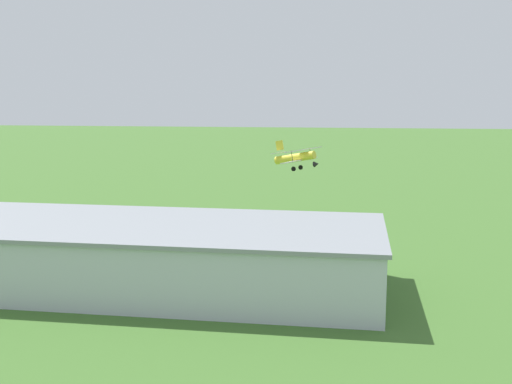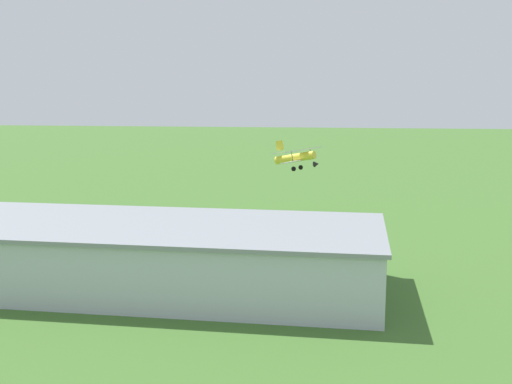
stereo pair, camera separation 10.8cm
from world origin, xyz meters
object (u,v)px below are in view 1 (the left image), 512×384
at_px(car_black, 0,236).
at_px(person_by_parked_cars, 71,229).
at_px(biplane, 297,157).
at_px(person_walking_on_apron, 85,232).
at_px(person_near_hangar_door, 309,236).
at_px(hangar, 157,255).
at_px(person_beside_truck, 27,227).
at_px(person_crossing_taxiway, 335,238).

height_order(car_black, person_by_parked_cars, person_by_parked_cars).
distance_m(biplane, person_by_parked_cars, 30.90).
height_order(person_walking_on_apron, person_near_hangar_door, person_walking_on_apron).
bearing_deg(person_by_parked_cars, person_near_hangar_door, 179.67).
height_order(hangar, person_near_hangar_door, hangar).
xyz_separation_m(person_beside_truck, person_crossing_taxiway, (-37.49, 0.84, 0.00)).
height_order(hangar, person_by_parked_cars, hangar).
bearing_deg(person_by_parked_cars, car_black, 32.06).
relative_size(person_near_hangar_door, person_crossing_taxiway, 0.95).
bearing_deg(person_beside_truck, person_near_hangar_door, 179.41).
relative_size(car_black, person_by_parked_cars, 2.44).
bearing_deg(biplane, car_black, 28.60).
bearing_deg(person_by_parked_cars, person_walking_on_apron, 151.44).
height_order(hangar, biplane, biplane).
distance_m(person_by_parked_cars, person_walking_on_apron, 2.52).
height_order(person_by_parked_cars, person_walking_on_apron, same).
bearing_deg(car_black, biplane, -151.40).
distance_m(hangar, biplane, 34.14).
distance_m(person_beside_truck, person_walking_on_apron, 8.07).
distance_m(biplane, person_beside_truck, 35.88).
relative_size(person_walking_on_apron, person_near_hangar_door, 1.06).
bearing_deg(person_near_hangar_door, person_beside_truck, -0.59).
distance_m(person_walking_on_apron, person_near_hangar_door, 26.60).
bearing_deg(car_black, person_by_parked_cars, -147.94).
relative_size(person_beside_truck, person_by_parked_cars, 1.00).
relative_size(biplane, person_near_hangar_door, 4.70).
relative_size(hangar, biplane, 5.19).
xyz_separation_m(hangar, person_by_parked_cars, (15.87, -18.05, -2.07)).
distance_m(car_black, person_by_parked_cars, 8.02).
distance_m(hangar, person_walking_on_apron, 21.79).
height_order(person_walking_on_apron, person_crossing_taxiway, person_walking_on_apron).
bearing_deg(hangar, person_near_hangar_door, -125.84).
xyz_separation_m(person_walking_on_apron, person_crossing_taxiway, (-29.54, -0.56, -0.00)).
relative_size(car_black, person_crossing_taxiway, 2.44).
height_order(car_black, person_beside_truck, person_beside_truck).
bearing_deg(person_by_parked_cars, person_crossing_taxiway, 178.84).
height_order(biplane, person_walking_on_apron, biplane).
height_order(hangar, car_black, hangar).
bearing_deg(person_crossing_taxiway, person_by_parked_cars, -1.16).
height_order(person_near_hangar_door, person_crossing_taxiway, person_crossing_taxiway).
height_order(person_by_parked_cars, person_near_hangar_door, person_by_parked_cars).
bearing_deg(hangar, car_black, -31.32).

